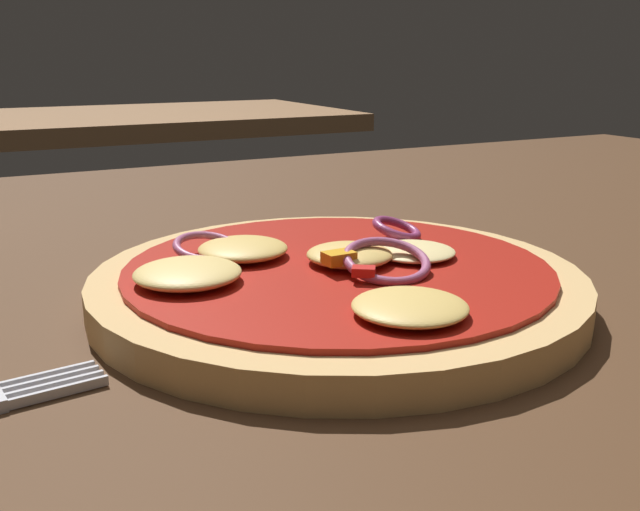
{
  "coord_description": "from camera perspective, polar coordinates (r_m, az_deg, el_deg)",
  "views": [
    {
      "loc": [
        -0.2,
        -0.32,
        0.16
      ],
      "look_at": [
        -0.03,
        0.01,
        0.06
      ],
      "focal_mm": 40.87,
      "sensor_mm": 36.0,
      "label": 1
    }
  ],
  "objects": [
    {
      "name": "pizza",
      "position": [
        0.38,
        1.19,
        -2.1
      ],
      "size": [
        0.25,
        0.25,
        0.03
      ],
      "color": "tan",
      "rests_on": "dining_table"
    },
    {
      "name": "dining_table",
      "position": [
        0.41,
        4.11,
        -5.09
      ],
      "size": [
        1.44,
        0.98,
        0.04
      ],
      "color": "#4C301C",
      "rests_on": "ground"
    },
    {
      "name": "background_table",
      "position": [
        1.61,
        -12.93,
        10.28
      ],
      "size": [
        0.79,
        0.5,
        0.04
      ],
      "color": "brown",
      "rests_on": "ground"
    }
  ]
}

